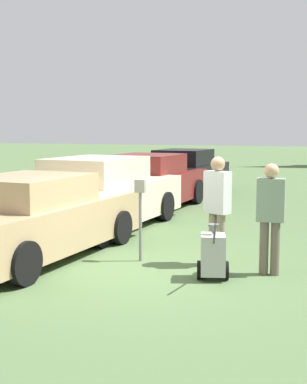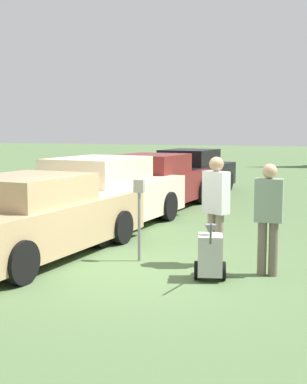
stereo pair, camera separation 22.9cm
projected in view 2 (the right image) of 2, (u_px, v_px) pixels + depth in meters
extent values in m
plane|color=#4C663D|center=(146.00, 271.00, 8.50)|extent=(120.00, 120.00, 0.00)
cube|color=tan|center=(35.00, 224.00, 9.46)|extent=(2.23, 5.04, 0.79)
cube|color=tan|center=(27.00, 190.00, 9.21)|extent=(1.79, 2.18, 0.49)
cylinder|color=black|center=(45.00, 220.00, 11.25)|extent=(0.23, 0.67, 0.66)
cylinder|color=black|center=(122.00, 227.00, 10.48)|extent=(0.23, 0.67, 0.66)
cylinder|color=black|center=(22.00, 262.00, 7.74)|extent=(0.23, 0.67, 0.66)
cube|color=beige|center=(103.00, 202.00, 11.98)|extent=(2.26, 5.35, 0.85)
cube|color=beige|center=(98.00, 171.00, 11.71)|extent=(1.80, 2.31, 0.58)
cylinder|color=black|center=(104.00, 202.00, 13.86)|extent=(0.23, 0.72, 0.71)
cylinder|color=black|center=(169.00, 206.00, 13.09)|extent=(0.23, 0.72, 0.71)
cylinder|color=black|center=(24.00, 222.00, 10.94)|extent=(0.23, 0.72, 0.71)
cylinder|color=black|center=(101.00, 229.00, 10.17)|extent=(0.23, 0.72, 0.71)
cube|color=maroon|center=(155.00, 188.00, 15.04)|extent=(2.19, 4.79, 0.79)
cube|color=maroon|center=(152.00, 164.00, 14.79)|extent=(1.77, 2.08, 0.55)
cylinder|color=black|center=(148.00, 189.00, 16.75)|extent=(0.23, 0.74, 0.73)
cylinder|color=black|center=(202.00, 192.00, 15.99)|extent=(0.23, 0.74, 0.73)
cylinder|color=black|center=(101.00, 200.00, 14.14)|extent=(0.23, 0.74, 0.73)
cylinder|color=black|center=(163.00, 204.00, 13.38)|extent=(0.23, 0.74, 0.73)
cube|color=black|center=(191.00, 177.00, 18.37)|extent=(2.13, 4.77, 0.80)
cube|color=black|center=(189.00, 157.00, 18.13)|extent=(1.72, 2.07, 0.54)
cylinder|color=black|center=(183.00, 179.00, 20.07)|extent=(0.23, 0.73, 0.72)
cylinder|color=black|center=(228.00, 181.00, 19.33)|extent=(0.23, 0.73, 0.72)
cylinder|color=black|center=(150.00, 187.00, 17.47)|extent=(0.23, 0.73, 0.72)
cylinder|color=black|center=(201.00, 189.00, 16.74)|extent=(0.23, 0.73, 0.72)
cylinder|color=slate|center=(139.00, 227.00, 9.09)|extent=(0.05, 0.05, 1.18)
cube|color=gray|center=(139.00, 186.00, 9.01)|extent=(0.18, 0.09, 0.22)
cylinder|color=gray|center=(219.00, 240.00, 8.75)|extent=(0.14, 0.14, 0.87)
cylinder|color=gray|center=(211.00, 239.00, 8.87)|extent=(0.14, 0.14, 0.87)
cube|color=silver|center=(216.00, 192.00, 8.72)|extent=(0.47, 0.38, 0.69)
sphere|color=tan|center=(216.00, 164.00, 8.66)|extent=(0.24, 0.24, 0.24)
cylinder|color=#665B4C|center=(273.00, 249.00, 8.19)|extent=(0.14, 0.14, 0.84)
cylinder|color=#665B4C|center=(262.00, 248.00, 8.24)|extent=(0.14, 0.14, 0.84)
cube|color=gray|center=(269.00, 200.00, 8.13)|extent=(0.43, 0.24, 0.66)
sphere|color=tan|center=(270.00, 171.00, 8.08)|extent=(0.23, 0.23, 0.23)
cube|color=#B2B2AD|center=(210.00, 255.00, 7.99)|extent=(0.46, 0.52, 0.60)
cone|color=#59595B|center=(210.00, 230.00, 7.95)|extent=(0.18, 0.18, 0.16)
cylinder|color=#4C4C4C|center=(211.00, 235.00, 7.48)|extent=(0.18, 0.58, 0.43)
cylinder|color=black|center=(196.00, 270.00, 8.04)|extent=(0.12, 0.28, 0.28)
cylinder|color=black|center=(224.00, 271.00, 8.00)|extent=(0.12, 0.28, 0.28)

